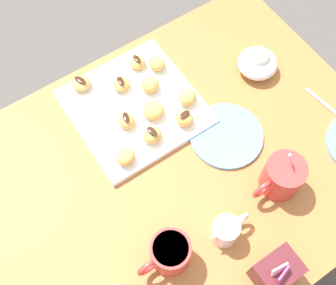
# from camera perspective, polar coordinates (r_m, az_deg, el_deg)

# --- Properties ---
(ground_plane) EXTENTS (8.00, 8.00, 0.00)m
(ground_plane) POSITION_cam_1_polar(r_m,az_deg,el_deg) (1.71, 1.34, -12.25)
(ground_plane) COLOR #514C47
(dining_table) EXTENTS (0.99, 0.78, 0.71)m
(dining_table) POSITION_cam_1_polar(r_m,az_deg,el_deg) (1.16, 1.94, -5.33)
(dining_table) COLOR #A36633
(dining_table) RESTS_ON ground_plane
(pastry_plate_square) EXTENTS (0.31, 0.31, 0.02)m
(pastry_plate_square) POSITION_cam_1_polar(r_m,az_deg,el_deg) (1.10, -4.49, 4.78)
(pastry_plate_square) COLOR white
(pastry_plate_square) RESTS_ON dining_table
(coffee_mug_red_left) EXTENTS (0.13, 0.09, 0.15)m
(coffee_mug_red_left) POSITION_cam_1_polar(r_m,az_deg,el_deg) (1.00, 15.08, -4.40)
(coffee_mug_red_left) COLOR red
(coffee_mug_red_left) RESTS_ON dining_table
(coffee_mug_red_right) EXTENTS (0.13, 0.09, 0.09)m
(coffee_mug_red_right) POSITION_cam_1_polar(r_m,az_deg,el_deg) (0.92, 0.20, -14.62)
(coffee_mug_red_right) COLOR red
(coffee_mug_red_right) RESTS_ON dining_table
(cream_pitcher_white) EXTENTS (0.10, 0.06, 0.07)m
(cream_pitcher_white) POSITION_cam_1_polar(r_m,az_deg,el_deg) (0.95, 7.77, -11.59)
(cream_pitcher_white) COLOR white
(cream_pitcher_white) RESTS_ON dining_table
(sugar_caddy) EXTENTS (0.09, 0.07, 0.11)m
(sugar_caddy) POSITION_cam_1_polar(r_m,az_deg,el_deg) (0.95, 14.36, -16.48)
(sugar_caddy) COLOR #561E23
(sugar_caddy) RESTS_ON dining_table
(ice_cream_bowl) EXTENTS (0.11, 0.11, 0.08)m
(ice_cream_bowl) POSITION_cam_1_polar(r_m,az_deg,el_deg) (1.17, 11.99, 10.53)
(ice_cream_bowl) COLOR white
(ice_cream_bowl) RESTS_ON dining_table
(saucer_sky_right) EXTENTS (0.18, 0.18, 0.01)m
(saucer_sky_right) POSITION_cam_1_polar(r_m,az_deg,el_deg) (1.07, 7.82, 0.98)
(saucer_sky_right) COLOR #66A8DB
(saucer_sky_right) RESTS_ON dining_table
(loose_spoon_near_saucer) EXTENTS (0.04, 0.16, 0.01)m
(loose_spoon_near_saucer) POSITION_cam_1_polar(r_m,az_deg,el_deg) (1.18, 21.70, 3.66)
(loose_spoon_near_saucer) COLOR silver
(loose_spoon_near_saucer) RESTS_ON dining_table
(beignet_0) EXTENTS (0.07, 0.07, 0.04)m
(beignet_0) POSITION_cam_1_polar(r_m,az_deg,el_deg) (1.06, -2.00, 4.33)
(beignet_0) COLOR #DBA351
(beignet_0) RESTS_ON pastry_plate_square
(beignet_1) EXTENTS (0.06, 0.06, 0.04)m
(beignet_1) POSITION_cam_1_polar(r_m,az_deg,el_deg) (1.10, -2.42, 7.77)
(beignet_1) COLOR #DBA351
(beignet_1) RESTS_ON pastry_plate_square
(beignet_2) EXTENTS (0.05, 0.05, 0.03)m
(beignet_2) POSITION_cam_1_polar(r_m,az_deg,el_deg) (1.05, -5.60, 2.91)
(beignet_2) COLOR #DBA351
(beignet_2) RESTS_ON pastry_plate_square
(chocolate_drizzle_2) EXTENTS (0.02, 0.03, 0.00)m
(chocolate_drizzle_2) POSITION_cam_1_polar(r_m,az_deg,el_deg) (1.04, -5.69, 3.40)
(chocolate_drizzle_2) COLOR #381E11
(chocolate_drizzle_2) RESTS_ON beignet_2
(beignet_3) EXTENTS (0.05, 0.05, 0.03)m
(beignet_3) POSITION_cam_1_polar(r_m,az_deg,el_deg) (1.11, -6.31, 7.76)
(beignet_3) COLOR #DBA351
(beignet_3) RESTS_ON pastry_plate_square
(chocolate_drizzle_3) EXTENTS (0.02, 0.03, 0.00)m
(chocolate_drizzle_3) POSITION_cam_1_polar(r_m,az_deg,el_deg) (1.10, -6.40, 8.23)
(chocolate_drizzle_3) COLOR #381E11
(chocolate_drizzle_3) RESTS_ON beignet_3
(beignet_4) EXTENTS (0.05, 0.05, 0.03)m
(beignet_4) POSITION_cam_1_polar(r_m,az_deg,el_deg) (1.15, -4.14, 10.66)
(beignet_4) COLOR #DBA351
(beignet_4) RESTS_ON pastry_plate_square
(chocolate_drizzle_4) EXTENTS (0.02, 0.03, 0.00)m
(chocolate_drizzle_4) POSITION_cam_1_polar(r_m,az_deg,el_deg) (1.14, -4.20, 11.16)
(chocolate_drizzle_4) COLOR #381E11
(chocolate_drizzle_4) RESTS_ON beignet_4
(beignet_5) EXTENTS (0.06, 0.06, 0.04)m
(beignet_5) POSITION_cam_1_polar(r_m,az_deg,el_deg) (1.08, 2.62, 6.08)
(beignet_5) COLOR #DBA351
(beignet_5) RESTS_ON pastry_plate_square
(beignet_6) EXTENTS (0.05, 0.05, 0.04)m
(beignet_6) POSITION_cam_1_polar(r_m,az_deg,el_deg) (1.01, -5.70, -2.02)
(beignet_6) COLOR #DBA351
(beignet_6) RESTS_ON pastry_plate_square
(beignet_7) EXTENTS (0.05, 0.05, 0.03)m
(beignet_7) POSITION_cam_1_polar(r_m,az_deg,el_deg) (1.14, -1.50, 10.58)
(beignet_7) COLOR #DBA351
(beignet_7) RESTS_ON pastry_plate_square
(beignet_8) EXTENTS (0.05, 0.05, 0.04)m
(beignet_8) POSITION_cam_1_polar(r_m,az_deg,el_deg) (1.03, -2.13, 1.00)
(beignet_8) COLOR #DBA351
(beignet_8) RESTS_ON pastry_plate_square
(chocolate_drizzle_8) EXTENTS (0.02, 0.03, 0.00)m
(chocolate_drizzle_8) POSITION_cam_1_polar(r_m,az_deg,el_deg) (1.01, -2.16, 1.51)
(chocolate_drizzle_8) COLOR #381E11
(chocolate_drizzle_8) RESTS_ON beignet_8
(beignet_9) EXTENTS (0.06, 0.06, 0.03)m
(beignet_9) POSITION_cam_1_polar(r_m,az_deg,el_deg) (1.13, -11.58, 7.76)
(beignet_9) COLOR #DBA351
(beignet_9) RESTS_ON pastry_plate_square
(chocolate_drizzle_9) EXTENTS (0.03, 0.04, 0.00)m
(chocolate_drizzle_9) POSITION_cam_1_polar(r_m,az_deg,el_deg) (1.12, -11.73, 8.21)
(chocolate_drizzle_9) COLOR #381E11
(chocolate_drizzle_9) RESTS_ON beignet_9
(beignet_10) EXTENTS (0.05, 0.05, 0.04)m
(beignet_10) POSITION_cam_1_polar(r_m,az_deg,el_deg) (1.05, 2.22, 3.22)
(beignet_10) COLOR #DBA351
(beignet_10) RESTS_ON pastry_plate_square
(chocolate_drizzle_10) EXTENTS (0.03, 0.02, 0.00)m
(chocolate_drizzle_10) POSITION_cam_1_polar(r_m,az_deg,el_deg) (1.03, 2.26, 3.77)
(chocolate_drizzle_10) COLOR #381E11
(chocolate_drizzle_10) RESTS_ON beignet_10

